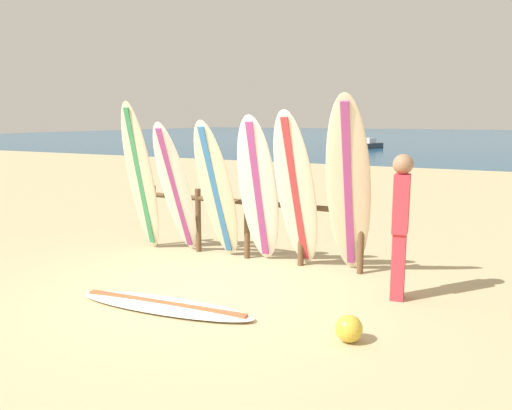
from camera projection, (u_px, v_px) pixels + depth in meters
name	position (u px, v px, depth m)	size (l,w,h in m)	color
ground_plane	(192.00, 296.00, 6.24)	(120.00, 120.00, 0.00)	tan
ocean_water	(487.00, 137.00, 57.18)	(120.00, 80.00, 0.01)	navy
surfboard_rack	(247.00, 217.00, 7.85)	(3.64, 0.09, 1.02)	brown
surfboard_leaning_far_left	(141.00, 178.00, 8.14)	(0.51, 0.72, 2.39)	beige
surfboard_leaning_left	(176.00, 190.00, 7.87)	(0.60, 1.11, 2.09)	white
surfboard_leaning_center_left	(217.00, 191.00, 7.61)	(0.54, 0.89, 2.11)	beige
surfboard_leaning_center	(258.00, 191.00, 7.38)	(0.68, 0.95, 2.18)	white
surfboard_leaning_center_right	(296.00, 192.00, 7.08)	(0.56, 0.95, 2.25)	silver
surfboard_leaning_right	(348.00, 188.00, 6.75)	(0.73, 1.16, 2.44)	beige
surfboard_lying_on_sand	(164.00, 305.00, 5.84)	(2.25, 0.67, 0.08)	white
beachgoer_standing	(400.00, 221.00, 6.01)	(0.23, 0.30, 1.72)	#D8333F
small_boat_offshore	(369.00, 145.00, 36.68)	(1.66, 2.41, 0.71)	#333842
beach_ball	(349.00, 329.00, 4.96)	(0.26, 0.26, 0.26)	gold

